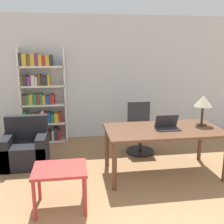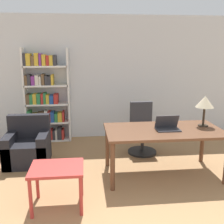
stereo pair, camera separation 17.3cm
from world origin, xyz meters
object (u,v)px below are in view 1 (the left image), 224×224
object	(u,v)px
laptop	(167,126)
bookshelf	(41,101)
desk	(163,134)
side_table_blue	(60,174)
office_chair	(140,131)
table_lamp	(203,102)
armchair	(26,149)

from	to	relation	value
laptop	bookshelf	world-z (taller)	bookshelf
desk	side_table_blue	size ratio (longest dim) A/B	2.76
office_chair	side_table_blue	world-z (taller)	office_chair
table_lamp	armchair	world-z (taller)	table_lamp
laptop	side_table_blue	xyz separation A→B (m)	(-1.63, -0.71, -0.35)
armchair	side_table_blue	bearing A→B (deg)	-65.40
laptop	office_chair	xyz separation A→B (m)	(-0.17, 1.01, -0.38)
armchair	table_lamp	bearing A→B (deg)	-11.02
laptop	side_table_blue	size ratio (longest dim) A/B	0.55
office_chair	bookshelf	bearing A→B (deg)	155.87
office_chair	side_table_blue	distance (m)	2.26
desk	armchair	bearing A→B (deg)	162.93
side_table_blue	armchair	world-z (taller)	armchair
desk	laptop	bearing A→B (deg)	-31.18
laptop	office_chair	distance (m)	1.10
desk	bookshelf	world-z (taller)	bookshelf
table_lamp	office_chair	xyz separation A→B (m)	(-0.81, 0.87, -0.72)
armchair	bookshelf	size ratio (longest dim) A/B	0.41
armchair	bookshelf	xyz separation A→B (m)	(0.16, 1.17, 0.63)
laptop	armchair	bearing A→B (deg)	162.60
desk	table_lamp	distance (m)	0.84
side_table_blue	bookshelf	bearing A→B (deg)	100.70
desk	armchair	world-z (taller)	armchair
office_chair	armchair	xyz separation A→B (m)	(-2.11, -0.30, -0.14)
armchair	bookshelf	bearing A→B (deg)	82.18
office_chair	side_table_blue	xyz separation A→B (m)	(-1.46, -1.72, 0.04)
laptop	bookshelf	bearing A→B (deg)	138.33
side_table_blue	bookshelf	world-z (taller)	bookshelf
side_table_blue	armchair	size ratio (longest dim) A/B	0.80
side_table_blue	laptop	bearing A→B (deg)	23.44
desk	side_table_blue	xyz separation A→B (m)	(-1.58, -0.74, -0.21)
armchair	bookshelf	distance (m)	1.34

